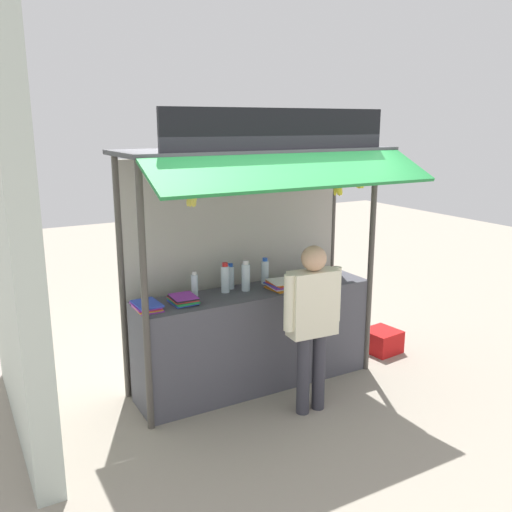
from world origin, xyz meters
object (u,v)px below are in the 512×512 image
at_px(magazine_stack_back_right, 280,285).
at_px(water_bottle_mid_right, 231,277).
at_px(magazine_stack_left, 315,280).
at_px(water_bottle_rear_center, 265,272).
at_px(banana_bunch_inner_right, 338,188).
at_px(banana_bunch_leftmost, 192,198).
at_px(magazine_stack_front_right, 183,300).
at_px(banana_bunch_rightmost, 361,181).
at_px(water_bottle_mid_left, 225,278).
at_px(water_bottle_far_right, 246,277).
at_px(plastic_crate, 382,341).
at_px(water_bottle_front_left, 195,285).
at_px(vendor_person, 313,314).
at_px(magazine_stack_center, 147,306).

bearing_deg(magazine_stack_back_right, water_bottle_mid_right, 149.17).
bearing_deg(magazine_stack_left, water_bottle_rear_center, 151.29).
relative_size(banana_bunch_inner_right, banana_bunch_leftmost, 1.01).
bearing_deg(magazine_stack_front_right, banana_bunch_rightmost, -11.68).
bearing_deg(water_bottle_rear_center, water_bottle_mid_left, -172.63).
bearing_deg(magazine_stack_back_right, water_bottle_far_right, 159.44).
height_order(magazine_stack_front_right, plastic_crate, magazine_stack_front_right).
height_order(water_bottle_mid_left, plastic_crate, water_bottle_mid_left).
bearing_deg(water_bottle_mid_right, water_bottle_rear_center, -2.71).
xyz_separation_m(water_bottle_mid_left, plastic_crate, (1.97, -0.11, -1.01)).
height_order(water_bottle_far_right, water_bottle_front_left, water_bottle_far_right).
height_order(water_bottle_mid_left, water_bottle_front_left, water_bottle_mid_left).
relative_size(banana_bunch_rightmost, vendor_person, 0.17).
distance_m(water_bottle_far_right, vendor_person, 0.83).
bearing_deg(magazine_stack_back_right, banana_bunch_inner_right, -34.81).
bearing_deg(plastic_crate, water_bottle_front_left, 176.25).
relative_size(water_bottle_far_right, banana_bunch_inner_right, 0.97).
bearing_deg(water_bottle_mid_right, magazine_stack_center, -168.37).
bearing_deg(water_bottle_mid_left, magazine_stack_front_right, -166.09).
bearing_deg(banana_bunch_inner_right, banana_bunch_leftmost, 179.98).
distance_m(banana_bunch_leftmost, banana_bunch_rightmost, 1.76).
height_order(magazine_stack_left, vendor_person, vendor_person).
distance_m(water_bottle_mid_right, magazine_stack_back_right, 0.50).
height_order(water_bottle_mid_right, magazine_stack_back_right, water_bottle_mid_right).
xyz_separation_m(water_bottle_mid_right, magazine_stack_front_right, (-0.59, -0.20, -0.08)).
height_order(water_bottle_mid_right, plastic_crate, water_bottle_mid_right).
bearing_deg(water_bottle_front_left, banana_bunch_rightmost, -18.56).
bearing_deg(magazine_stack_left, banana_bunch_inner_right, -84.42).
height_order(water_bottle_mid_right, vendor_person, vendor_person).
xyz_separation_m(banana_bunch_leftmost, vendor_person, (0.99, -0.34, -1.07)).
bearing_deg(banana_bunch_rightmost, water_bottle_mid_right, 153.79).
xyz_separation_m(magazine_stack_left, banana_bunch_leftmost, (-1.46, -0.29, 0.98)).
relative_size(water_bottle_front_left, magazine_stack_center, 0.75).
bearing_deg(banana_bunch_rightmost, magazine_stack_front_right, 168.32).
distance_m(magazine_stack_back_right, plastic_crate, 1.71).
bearing_deg(water_bottle_mid_left, banana_bunch_inner_right, -26.40).
bearing_deg(banana_bunch_leftmost, magazine_stack_center, 129.36).
bearing_deg(water_bottle_front_left, magazine_stack_left, -10.19).
xyz_separation_m(magazine_stack_front_right, magazine_stack_left, (1.42, -0.06, -0.00)).
bearing_deg(magazine_stack_front_right, magazine_stack_center, 178.20).
height_order(water_bottle_front_left, banana_bunch_inner_right, banana_bunch_inner_right).
relative_size(water_bottle_front_left, plastic_crate, 0.64).
xyz_separation_m(magazine_stack_back_right, vendor_person, (-0.06, -0.64, -0.09)).
relative_size(magazine_stack_center, banana_bunch_leftmost, 1.01).
bearing_deg(plastic_crate, vendor_person, -154.86).
height_order(water_bottle_rear_center, magazine_stack_back_right, water_bottle_rear_center).
relative_size(water_bottle_mid_left, magazine_stack_back_right, 0.99).
relative_size(water_bottle_rear_center, plastic_crate, 0.73).
bearing_deg(magazine_stack_center, magazine_stack_left, -2.37).
height_order(vendor_person, plastic_crate, vendor_person).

